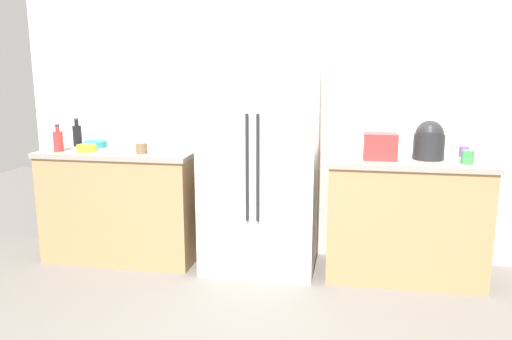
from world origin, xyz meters
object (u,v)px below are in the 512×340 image
at_px(cup_a, 379,149).
at_px(cup_c, 467,157).
at_px(bottle_b, 77,135).
at_px(refrigerator, 260,160).
at_px(bowl_c, 87,148).
at_px(cup_b, 142,148).
at_px(bowl_a, 151,146).
at_px(rice_cooker, 429,141).
at_px(cup_d, 464,152).
at_px(bottle_a, 58,141).
at_px(toaster, 380,146).
at_px(bowl_b, 95,144).

relative_size(cup_a, cup_c, 0.92).
relative_size(bottle_b, cup_a, 2.73).
distance_m(refrigerator, bowl_c, 1.43).
height_order(cup_b, bowl_a, cup_b).
relative_size(refrigerator, bowl_a, 8.90).
distance_m(cup_a, bowl_a, 1.89).
xyz_separation_m(rice_cooker, cup_b, (-2.22, -0.15, -0.10)).
relative_size(refrigerator, cup_d, 23.12).
bearing_deg(bottle_a, cup_d, 5.79).
bearing_deg(cup_b, cup_d, 7.03).
distance_m(toaster, cup_a, 0.25).
bearing_deg(cup_a, cup_d, -0.15).
distance_m(refrigerator, bowl_a, 0.97).
bearing_deg(toaster, bowl_a, 174.46).
distance_m(bottle_b, bowl_b, 0.20).
relative_size(bottle_a, bowl_c, 1.42).
height_order(cup_c, bowl_a, cup_c).
height_order(bowl_b, bowl_c, bowl_c).
bearing_deg(cup_c, bottle_b, 175.28).
bearing_deg(bottle_b, bowl_b, -10.94).
bearing_deg(bowl_b, refrigerator, -4.07).
height_order(refrigerator, bottle_a, refrigerator).
bearing_deg(rice_cooker, bowl_a, 177.43).
relative_size(cup_d, bowl_b, 0.40).
xyz_separation_m(refrigerator, cup_a, (0.93, 0.18, 0.09)).
bearing_deg(bottle_a, bowl_a, 21.10).
distance_m(rice_cooker, cup_a, 0.40).
xyz_separation_m(cup_b, bowl_a, (-0.02, 0.25, -0.02)).
relative_size(refrigerator, bottle_b, 7.38).
xyz_separation_m(rice_cooker, bowl_a, (-2.24, 0.10, -0.11)).
bearing_deg(bowl_c, toaster, 1.18).
height_order(toaster, bowl_c, toaster).
distance_m(cup_a, cup_d, 0.64).
relative_size(bottle_a, bottle_b, 0.92).
relative_size(rice_cooker, cup_a, 3.31).
distance_m(cup_b, cup_d, 2.53).
distance_m(rice_cooker, bowl_b, 2.75).
height_order(cup_a, cup_d, cup_a).
bearing_deg(bowl_c, refrigerator, 4.70).
distance_m(cup_c, bowl_b, 3.00).
height_order(cup_d, bowl_b, cup_d).
xyz_separation_m(toaster, cup_a, (0.01, 0.25, -0.06)).
distance_m(refrigerator, toaster, 0.94).
relative_size(bottle_a, bowl_a, 1.11).
relative_size(refrigerator, rice_cooker, 6.09).
distance_m(rice_cooker, cup_d, 0.35).
bearing_deg(refrigerator, bowl_b, 175.93).
bearing_deg(cup_c, bottle_a, -179.48).
relative_size(bottle_a, cup_b, 2.55).
bearing_deg(bottle_b, cup_b, -21.17).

